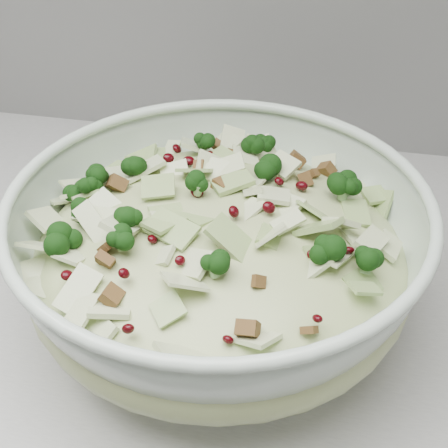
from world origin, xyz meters
TOP-DOWN VIEW (x-y plane):
  - mixing_bowl at (-0.52, 1.60)m, footprint 0.48×0.48m
  - salad at (-0.52, 1.60)m, footprint 0.49×0.49m

SIDE VIEW (x-z plane):
  - mixing_bowl at x=-0.52m, z-range 0.90..1.05m
  - salad at x=-0.52m, z-range 0.93..1.08m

